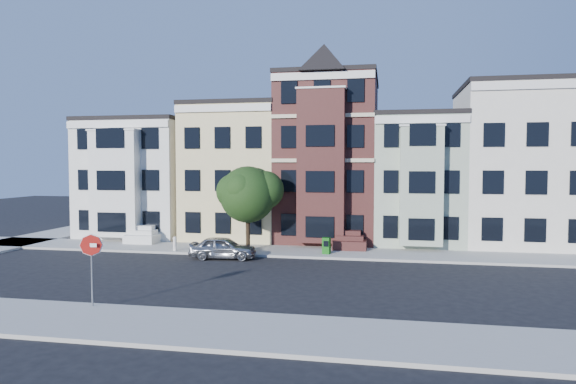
% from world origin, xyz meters
% --- Properties ---
extents(ground, '(120.00, 120.00, 0.00)m').
position_xyz_m(ground, '(0.00, 0.00, 0.00)').
color(ground, black).
extents(far_sidewalk, '(60.00, 4.00, 0.15)m').
position_xyz_m(far_sidewalk, '(0.00, 8.00, 0.07)').
color(far_sidewalk, '#9E9B93').
rests_on(far_sidewalk, ground).
extents(near_sidewalk, '(60.00, 4.00, 0.15)m').
position_xyz_m(near_sidewalk, '(0.00, -8.00, 0.07)').
color(near_sidewalk, '#9E9B93').
rests_on(near_sidewalk, ground).
extents(house_white, '(8.00, 9.00, 9.00)m').
position_xyz_m(house_white, '(-15.00, 14.50, 4.50)').
color(house_white, silver).
rests_on(house_white, ground).
extents(house_yellow, '(7.00, 9.00, 10.00)m').
position_xyz_m(house_yellow, '(-7.00, 14.50, 5.00)').
color(house_yellow, beige).
rests_on(house_yellow, ground).
extents(house_brown, '(7.00, 9.00, 12.00)m').
position_xyz_m(house_brown, '(0.00, 14.50, 6.00)').
color(house_brown, '#411C19').
rests_on(house_brown, ground).
extents(house_green, '(6.00, 9.00, 9.00)m').
position_xyz_m(house_green, '(6.50, 14.50, 4.50)').
color(house_green, '#9EAD95').
rests_on(house_green, ground).
extents(house_cream, '(8.00, 9.00, 11.00)m').
position_xyz_m(house_cream, '(13.50, 14.50, 5.50)').
color(house_cream, silver).
rests_on(house_cream, ground).
extents(street_tree, '(7.01, 7.01, 6.75)m').
position_xyz_m(street_tree, '(-4.54, 7.65, 3.53)').
color(street_tree, '#27451A').
rests_on(street_tree, far_sidewalk).
extents(parked_car, '(4.15, 1.98, 1.37)m').
position_xyz_m(parked_car, '(-5.39, 5.05, 0.69)').
color(parked_car, '#999B9F').
rests_on(parked_car, ground).
extents(newspaper_box, '(0.52, 0.48, 1.02)m').
position_xyz_m(newspaper_box, '(0.66, 7.19, 0.66)').
color(newspaper_box, '#0F520F').
rests_on(newspaper_box, far_sidewalk).
extents(fire_hydrant, '(0.31, 0.31, 0.73)m').
position_xyz_m(fire_hydrant, '(-9.10, 6.46, 0.51)').
color(fire_hydrant, silver).
rests_on(fire_hydrant, far_sidewalk).
extents(stop_sign, '(0.89, 0.16, 3.22)m').
position_xyz_m(stop_sign, '(-6.97, -6.42, 1.76)').
color(stop_sign, '#B11A13').
rests_on(stop_sign, near_sidewalk).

